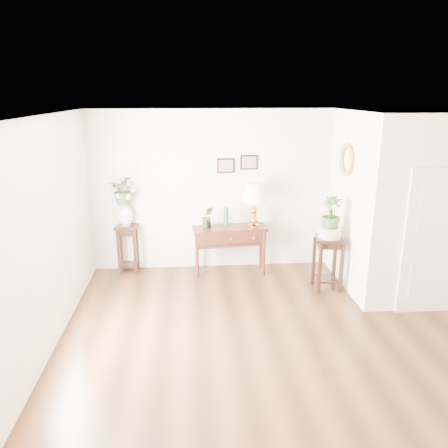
{
  "coord_description": "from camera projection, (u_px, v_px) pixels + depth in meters",
  "views": [
    {
      "loc": [
        -1.27,
        -4.71,
        3.04
      ],
      "look_at": [
        -0.79,
        1.3,
        1.23
      ],
      "focal_mm": 35.0,
      "sensor_mm": 36.0,
      "label": 1
    }
  ],
  "objects": [
    {
      "name": "floor",
      "position": [
        295.0,
        346.0,
        5.47
      ],
      "size": [
        6.0,
        5.5,
        0.02
      ],
      "primitive_type": "cube",
      "color": "#553219",
      "rests_on": "ground"
    },
    {
      "name": "ceiling",
      "position": [
        308.0,
        117.0,
        4.66
      ],
      "size": [
        6.0,
        5.5,
        0.02
      ],
      "primitive_type": "cube",
      "color": "white",
      "rests_on": "ground"
    },
    {
      "name": "wall_back",
      "position": [
        262.0,
        190.0,
        7.69
      ],
      "size": [
        6.0,
        0.02,
        2.8
      ],
      "primitive_type": "cube",
      "color": "beige",
      "rests_on": "ground"
    },
    {
      "name": "wall_front",
      "position": [
        422.0,
        399.0,
        2.44
      ],
      "size": [
        6.0,
        0.02,
        2.8
      ],
      "primitive_type": "cube",
      "color": "beige",
      "rests_on": "ground"
    },
    {
      "name": "wall_left",
      "position": [
        35.0,
        248.0,
        4.84
      ],
      "size": [
        0.02,
        5.5,
        2.8
      ],
      "primitive_type": "cube",
      "color": "beige",
      "rests_on": "ground"
    },
    {
      "name": "partition",
      "position": [
        403.0,
        201.0,
        6.92
      ],
      "size": [
        1.8,
        1.95,
        2.8
      ],
      "primitive_type": "cube",
      "color": "beige",
      "rests_on": "floor"
    },
    {
      "name": "door",
      "position": [
        434.0,
        243.0,
        6.07
      ],
      "size": [
        0.9,
        0.05,
        2.1
      ],
      "primitive_type": "cube",
      "color": "beige",
      "rests_on": "floor"
    },
    {
      "name": "art_print_left",
      "position": [
        226.0,
        166.0,
        7.49
      ],
      "size": [
        0.3,
        0.02,
        0.25
      ],
      "primitive_type": "cube",
      "color": "black",
      "rests_on": "wall_back"
    },
    {
      "name": "art_print_right",
      "position": [
        249.0,
        162.0,
        7.51
      ],
      "size": [
        0.3,
        0.02,
        0.25
      ],
      "primitive_type": "cube",
      "color": "black",
      "rests_on": "wall_back"
    },
    {
      "name": "wall_ornament",
      "position": [
        346.0,
        160.0,
        6.78
      ],
      "size": [
        0.07,
        0.51,
        0.51
      ],
      "primitive_type": "torus",
      "rotation": [
        0.0,
        1.57,
        0.0
      ],
      "color": "gold",
      "rests_on": "partition"
    },
    {
      "name": "console_table",
      "position": [
        230.0,
        250.0,
        7.59
      ],
      "size": [
        1.3,
        0.55,
        0.84
      ],
      "primitive_type": "cube",
      "rotation": [
        0.0,
        0.0,
        0.1
      ],
      "color": "black",
      "rests_on": "floor"
    },
    {
      "name": "table_lamp",
      "position": [
        254.0,
        207.0,
        7.4
      ],
      "size": [
        0.54,
        0.54,
        0.77
      ],
      "primitive_type": "cube",
      "rotation": [
        0.0,
        0.0,
        -0.29
      ],
      "color": "#C7893D",
      "rests_on": "console_table"
    },
    {
      "name": "green_vase",
      "position": [
        226.0,
        218.0,
        7.42
      ],
      "size": [
        0.09,
        0.09,
        0.35
      ],
      "primitive_type": "cylinder",
      "rotation": [
        0.0,
        0.0,
        0.36
      ],
      "color": "#1B502A",
      "rests_on": "console_table"
    },
    {
      "name": "potted_plant",
      "position": [
        207.0,
        218.0,
        7.39
      ],
      "size": [
        0.21,
        0.18,
        0.35
      ],
      "primitive_type": "imported",
      "rotation": [
        0.0,
        0.0,
        0.13
      ],
      "color": "#2E5521",
      "rests_on": "console_table"
    },
    {
      "name": "plant_stand_a",
      "position": [
        128.0,
        249.0,
        7.62
      ],
      "size": [
        0.4,
        0.4,
        0.86
      ],
      "primitive_type": "cube",
      "rotation": [
        0.0,
        0.0,
        -0.2
      ],
      "color": "black",
      "rests_on": "floor"
    },
    {
      "name": "porcelain_vase",
      "position": [
        125.0,
        213.0,
        7.43
      ],
      "size": [
        0.3,
        0.3,
        0.42
      ],
      "primitive_type": null,
      "rotation": [
        0.0,
        0.0,
        0.29
      ],
      "color": "silver",
      "rests_on": "plant_stand_a"
    },
    {
      "name": "lily_arrangement",
      "position": [
        124.0,
        188.0,
        7.31
      ],
      "size": [
        0.54,
        0.5,
        0.51
      ],
      "primitive_type": "imported",
      "rotation": [
        0.0,
        0.0,
        -0.24
      ],
      "color": "#2E5521",
      "rests_on": "porcelain_vase"
    },
    {
      "name": "plant_stand_b",
      "position": [
        327.0,
        263.0,
        7.0
      ],
      "size": [
        0.48,
        0.48,
        0.87
      ],
      "primitive_type": "cube",
      "rotation": [
        0.0,
        0.0,
        -0.19
      ],
      "color": "black",
      "rests_on": "floor"
    },
    {
      "name": "ceramic_bowl",
      "position": [
        330.0,
        232.0,
        6.85
      ],
      "size": [
        0.47,
        0.47,
        0.16
      ],
      "primitive_type": "cylinder",
      "rotation": [
        0.0,
        0.0,
        0.42
      ],
      "color": "beige",
      "rests_on": "plant_stand_b"
    },
    {
      "name": "narcissus",
      "position": [
        331.0,
        214.0,
        6.76
      ],
      "size": [
        0.38,
        0.38,
        0.53
      ],
      "primitive_type": "imported",
      "rotation": [
        0.0,
        0.0,
        -0.35
      ],
      "color": "#2E5521",
      "rests_on": "ceramic_bowl"
    }
  ]
}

